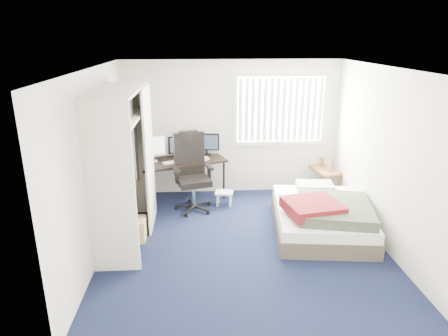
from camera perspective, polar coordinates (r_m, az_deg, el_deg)
ground at (r=5.97m, az=2.68°, el=-10.63°), size 4.20×4.20×0.00m
room_shell at (r=5.40m, az=2.92°, el=3.51°), size 4.20×4.20×4.20m
window_assembly at (r=7.50m, az=8.05°, el=8.25°), size 1.72×0.09×1.32m
closet at (r=5.77m, az=-14.17°, el=2.29°), size 0.64×1.84×2.22m
desk at (r=7.26m, az=-6.21°, el=1.42°), size 1.70×1.23×1.22m
office_chair at (r=6.94m, az=-4.60°, el=-1.68°), size 0.79×0.79×1.36m
footstool at (r=7.14m, az=0.04°, el=-3.82°), size 0.35×0.30×0.25m
nightstand at (r=7.82m, az=14.07°, el=-0.45°), size 0.52×0.80×0.69m
bed at (r=6.36m, az=13.81°, el=-6.58°), size 1.59×2.00×0.62m
pine_box at (r=6.14m, az=-13.20°, el=-8.54°), size 0.44×0.33×0.33m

